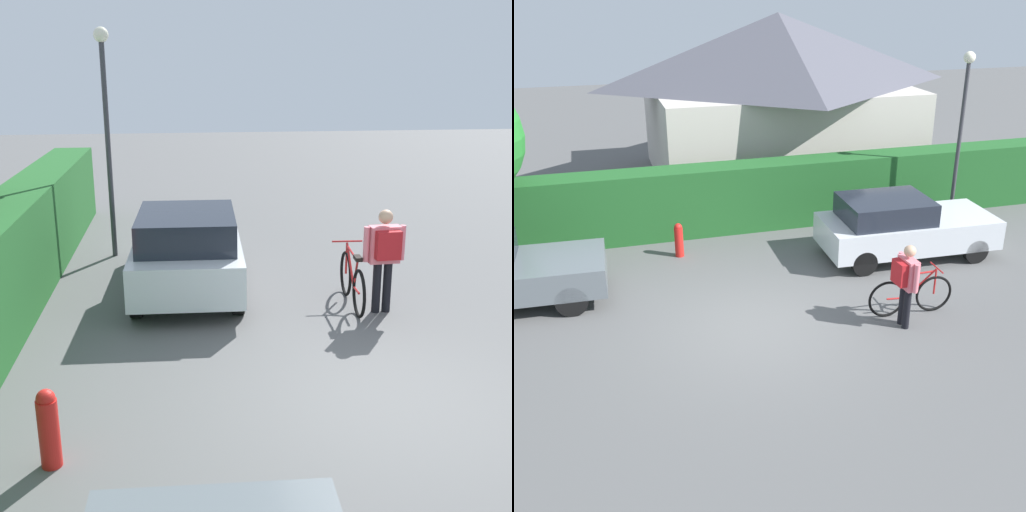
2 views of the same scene
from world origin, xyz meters
The scene contains 8 objects.
ground_plane centered at (0.00, 0.00, 0.00)m, with size 60.00×60.00×0.00m, color #555555.
hedge_row centered at (0.00, 4.91, 0.84)m, with size 20.29×0.90×1.69m, color #1F5724.
house_distant centered at (3.26, 9.51, 2.54)m, with size 8.22×6.25×4.97m.
parked_car_far centered at (4.02, 2.17, 0.74)m, with size 4.02×1.86×1.44m.
bicycle centered at (2.93, -0.40, 0.40)m, with size 1.71×0.50×0.94m.
person_rider centered at (2.57, -0.78, 0.98)m, with size 0.36×0.66×1.62m.
street_lamp centered at (6.20, 3.61, 2.80)m, with size 0.28×0.28×4.35m.
fire_hydrant centered at (-0.90, 3.56, 0.41)m, with size 0.20×0.20×0.81m.
Camera 2 is at (-2.61, -9.86, 5.97)m, focal length 44.12 mm.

